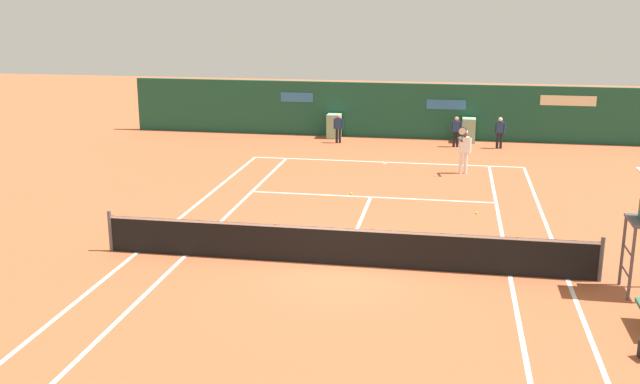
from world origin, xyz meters
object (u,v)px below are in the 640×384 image
tennis_ball_near_service_line (477,213)px  tennis_ball_mid_court (351,193)px  ball_kid_left_post (500,131)px  tennis_ball_by_sideline (310,239)px  ball_kid_centre_post (456,130)px  ball_kid_right_post (338,126)px  player_on_baseline (464,148)px

tennis_ball_near_service_line → tennis_ball_mid_court: 4.33m
ball_kid_left_post → tennis_ball_by_sideline: bearing=71.0°
ball_kid_left_post → ball_kid_centre_post: bearing=3.7°
ball_kid_right_post → tennis_ball_mid_court: bearing=103.9°
ball_kid_centre_post → tennis_ball_near_service_line: bearing=97.5°
player_on_baseline → ball_kid_centre_post: (-0.28, 4.98, -0.20)m
ball_kid_centre_post → tennis_ball_near_service_line: ball_kid_centre_post is taller
player_on_baseline → ball_kid_left_post: (1.55, 4.98, -0.19)m
player_on_baseline → tennis_ball_near_service_line: 5.35m
tennis_ball_near_service_line → tennis_ball_mid_court: size_ratio=1.00×
ball_kid_left_post → tennis_ball_mid_court: bearing=62.6°
ball_kid_centre_post → tennis_ball_mid_court: 9.31m
ball_kid_right_post → player_on_baseline: bearing=139.8°
ball_kid_centre_post → ball_kid_right_post: bearing=3.9°
ball_kid_left_post → tennis_ball_mid_court: 10.13m
tennis_ball_near_service_line → player_on_baseline: bearing=94.0°
tennis_ball_near_service_line → tennis_ball_mid_court: same height
ball_kid_left_post → tennis_ball_near_service_line: ball_kid_left_post is taller
player_on_baseline → tennis_ball_near_service_line: size_ratio=26.88×
player_on_baseline → ball_kid_centre_post: 4.99m
ball_kid_centre_post → tennis_ball_by_sideline: (-3.83, -13.54, -0.73)m
tennis_ball_by_sideline → tennis_ball_mid_court: (0.45, 4.89, 0.00)m
ball_kid_left_post → ball_kid_right_post: (-6.97, 0.00, -0.03)m
ball_kid_left_post → tennis_ball_near_service_line: 10.33m
player_on_baseline → ball_kid_right_post: bearing=-54.9°
player_on_baseline → tennis_ball_by_sideline: size_ratio=26.88×
player_on_baseline → tennis_ball_by_sideline: 9.54m
ball_kid_right_post → tennis_ball_mid_court: (1.76, -8.65, -0.71)m
ball_kid_centre_post → tennis_ball_mid_court: size_ratio=19.45×
ball_kid_right_post → tennis_ball_mid_court: size_ratio=18.98×
ball_kid_centre_post → tennis_ball_mid_court: (-3.38, -8.65, -0.73)m
tennis_ball_by_sideline → ball_kid_centre_post: bearing=74.2°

